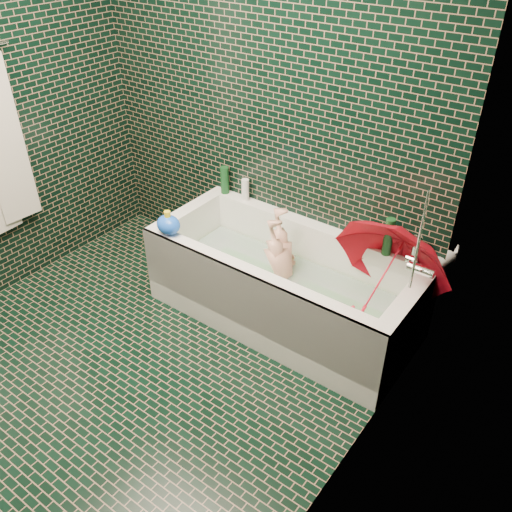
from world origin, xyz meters
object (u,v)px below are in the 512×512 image
Objects in this scene: rubber_duck at (382,241)px; bathtub at (283,292)px; child at (284,272)px; umbrella at (383,277)px; bath_toy at (168,224)px.

bathtub is at bearing -164.75° from rubber_duck.
rubber_duck is at bearing 37.48° from bathtub.
child is at bearing 120.40° from bathtub.
umbrella is 5.72× the size of rubber_duck.
rubber_duck is (-0.15, 0.29, 0.03)m from umbrella.
umbrella is 0.33m from rubber_duck.
bath_toy is (-1.29, -0.36, 0.06)m from umbrella.
umbrella is 1.34m from bath_toy.
bathtub is 2.55× the size of umbrella.
bathtub is at bearing -165.62° from umbrella.
bath_toy is (-0.67, -0.30, 0.41)m from bathtub.
bath_toy is at bearing -156.12° from umbrella.
rubber_duck is 1.32m from bath_toy.
child is at bearing -171.77° from umbrella.
rubber_duck is at bearing 124.49° from umbrella.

